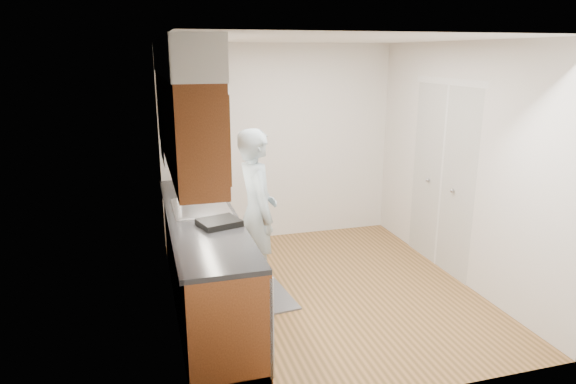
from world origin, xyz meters
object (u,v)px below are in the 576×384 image
object	(u,v)px
person	(257,203)
dish_rack	(219,223)
soap_bottle_b	(209,180)
soda_can	(197,187)
soap_bottle_a	(193,181)
soap_bottle_c	(202,181)
steel_can	(198,186)

from	to	relation	value
person	dish_rack	distance (m)	0.66
person	soap_bottle_b	bearing A→B (deg)	22.31
soap_bottle_b	soda_can	bearing A→B (deg)	-131.63
soap_bottle_a	soap_bottle_c	xyz separation A→B (m)	(0.11, 0.18, -0.05)
person	soap_bottle_a	xyz separation A→B (m)	(-0.54, 0.63, 0.11)
soap_bottle_a	soap_bottle_c	bearing A→B (deg)	58.76
steel_can	soap_bottle_c	bearing A→B (deg)	65.73
soap_bottle_b	soap_bottle_c	distance (m)	0.08
person	dish_rack	xyz separation A→B (m)	(-0.44, -0.48, -0.00)
soap_bottle_b	soda_can	world-z (taller)	soap_bottle_b
dish_rack	soap_bottle_b	bearing A→B (deg)	69.65
soap_bottle_a	steel_can	world-z (taller)	soap_bottle_a
soda_can	steel_can	world-z (taller)	steel_can
person	soda_can	world-z (taller)	person
person	soap_bottle_c	size ratio (longest dim) A/B	10.58
soap_bottle_c	soda_can	xyz separation A→B (m)	(-0.07, -0.18, -0.03)
soda_can	soap_bottle_c	bearing A→B (deg)	68.56
soap_bottle_b	soap_bottle_a	bearing A→B (deg)	-138.15
soap_bottle_b	soda_can	size ratio (longest dim) A/B	1.58
soap_bottle_c	person	bearing A→B (deg)	-61.87
dish_rack	soap_bottle_a	bearing A→B (deg)	78.56
soda_can	person	bearing A→B (deg)	-51.54
person	steel_can	distance (m)	0.84
person	steel_can	bearing A→B (deg)	33.93
soap_bottle_b	soap_bottle_c	xyz separation A→B (m)	(-0.08, 0.01, -0.01)
soap_bottle_a	steel_can	xyz separation A→B (m)	(0.05, 0.05, -0.07)
person	soda_can	size ratio (longest dim) A/B	15.39
soap_bottle_b	soda_can	xyz separation A→B (m)	(-0.15, -0.17, -0.04)
soda_can	dish_rack	world-z (taller)	soda_can
soap_bottle_a	soap_bottle_c	size ratio (longest dim) A/B	1.52
steel_can	dish_rack	xyz separation A→B (m)	(0.05, -1.17, -0.04)
person	soda_can	xyz separation A→B (m)	(-0.50, 0.63, 0.03)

